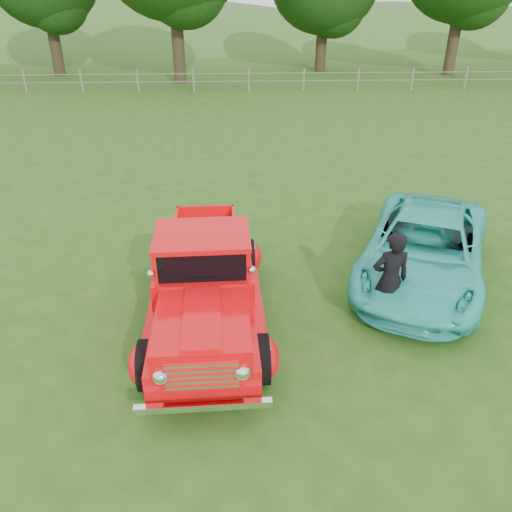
{
  "coord_description": "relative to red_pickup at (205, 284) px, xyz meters",
  "views": [
    {
      "loc": [
        -0.81,
        -6.34,
        5.27
      ],
      "look_at": [
        -0.49,
        1.2,
        1.12
      ],
      "focal_mm": 35.0,
      "sensor_mm": 36.0,
      "label": 1
    }
  ],
  "objects": [
    {
      "name": "ground",
      "position": [
        1.37,
        -0.86,
        -0.8
      ],
      "size": [
        140.0,
        140.0,
        0.0
      ],
      "primitive_type": "plane",
      "color": "#234F15",
      "rests_on": "ground"
    },
    {
      "name": "distant_hills",
      "position": [
        -2.71,
        58.6,
        -5.34
      ],
      "size": [
        116.0,
        60.0,
        18.0
      ],
      "color": "#376224",
      "rests_on": "ground"
    },
    {
      "name": "fence_line",
      "position": [
        1.37,
        21.14,
        -0.19
      ],
      "size": [
        48.0,
        0.12,
        1.2
      ],
      "color": "#6E665D",
      "rests_on": "ground"
    },
    {
      "name": "red_pickup",
      "position": [
        0.0,
        0.0,
        0.0
      ],
      "size": [
        2.35,
        5.04,
        1.78
      ],
      "rotation": [
        0.0,
        0.0,
        0.03
      ],
      "color": "black",
      "rests_on": "ground"
    },
    {
      "name": "teal_sedan",
      "position": [
        4.24,
        1.31,
        -0.13
      ],
      "size": [
        4.05,
        5.31,
        1.34
      ],
      "primitive_type": "imported",
      "rotation": [
        0.0,
        0.0,
        -0.43
      ],
      "color": "#31C7BE",
      "rests_on": "ground"
    },
    {
      "name": "man",
      "position": [
        3.11,
        -0.18,
        0.1
      ],
      "size": [
        0.69,
        0.49,
        1.79
      ],
      "primitive_type": "imported",
      "rotation": [
        0.0,
        0.0,
        3.25
      ],
      "color": "black",
      "rests_on": "ground"
    }
  ]
}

